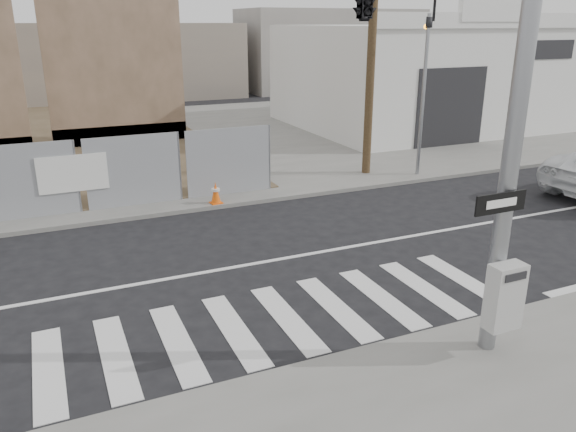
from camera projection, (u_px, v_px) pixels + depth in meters
name	position (u px, v px, depth m)	size (l,w,h in m)	color
ground	(241.00, 266.00, 12.28)	(100.00, 100.00, 0.00)	black
sidewalk_far	(135.00, 144.00, 24.36)	(50.00, 20.00, 0.12)	slate
signal_pole	(406.00, 39.00, 9.90)	(0.96, 5.87, 7.00)	gray
far_signal_pole	(425.00, 73.00, 18.17)	(0.16, 0.20, 5.60)	gray
concrete_wall_right	(115.00, 65.00, 23.16)	(5.50, 1.30, 8.00)	brown
auto_shop	(419.00, 75.00, 27.99)	(12.00, 10.20, 5.95)	silver
utility_pole_right	(373.00, 17.00, 17.81)	(1.60, 0.28, 10.00)	#4C3C23
traffic_cone_d	(216.00, 193.00, 16.06)	(0.36, 0.36, 0.63)	#F75C0D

